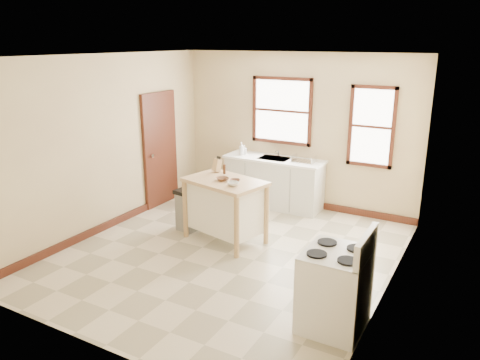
% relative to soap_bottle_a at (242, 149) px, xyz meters
% --- Properties ---
extents(floor, '(5.00, 5.00, 0.00)m').
position_rel_soap_bottle_a_xyz_m(floor, '(0.93, -2.11, -1.04)').
color(floor, beige).
rests_on(floor, ground).
extents(ceiling, '(5.00, 5.00, 0.00)m').
position_rel_soap_bottle_a_xyz_m(ceiling, '(0.93, -2.11, 1.76)').
color(ceiling, white).
rests_on(ceiling, ground).
extents(wall_back, '(4.50, 0.04, 2.80)m').
position_rel_soap_bottle_a_xyz_m(wall_back, '(0.93, 0.39, 0.36)').
color(wall_back, beige).
rests_on(wall_back, ground).
extents(wall_left, '(0.04, 5.00, 2.80)m').
position_rel_soap_bottle_a_xyz_m(wall_left, '(-1.32, -2.11, 0.36)').
color(wall_left, beige).
rests_on(wall_left, ground).
extents(wall_right, '(0.04, 5.00, 2.80)m').
position_rel_soap_bottle_a_xyz_m(wall_right, '(3.18, -2.11, 0.36)').
color(wall_right, beige).
rests_on(wall_right, ground).
extents(window_main, '(1.17, 0.06, 1.22)m').
position_rel_soap_bottle_a_xyz_m(window_main, '(0.63, 0.37, 0.71)').
color(window_main, '#401D11').
rests_on(window_main, wall_back).
extents(window_side, '(0.77, 0.06, 1.37)m').
position_rel_soap_bottle_a_xyz_m(window_side, '(2.28, 0.37, 0.56)').
color(window_side, '#401D11').
rests_on(window_side, wall_back).
extents(door_left, '(0.06, 0.90, 2.10)m').
position_rel_soap_bottle_a_xyz_m(door_left, '(-1.28, -0.81, 0.01)').
color(door_left, '#401D11').
rests_on(door_left, ground).
extents(baseboard_back, '(4.50, 0.04, 0.12)m').
position_rel_soap_bottle_a_xyz_m(baseboard_back, '(0.93, 0.36, -0.98)').
color(baseboard_back, '#401D11').
rests_on(baseboard_back, ground).
extents(baseboard_left, '(0.04, 5.00, 0.12)m').
position_rel_soap_bottle_a_xyz_m(baseboard_left, '(-1.29, -2.11, -0.98)').
color(baseboard_left, '#401D11').
rests_on(baseboard_left, ground).
extents(sink_counter, '(1.86, 0.62, 0.92)m').
position_rel_soap_bottle_a_xyz_m(sink_counter, '(0.63, 0.09, -0.58)').
color(sink_counter, beige).
rests_on(sink_counter, ground).
extents(faucet, '(0.03, 0.03, 0.22)m').
position_rel_soap_bottle_a_xyz_m(faucet, '(0.63, 0.27, -0.01)').
color(faucet, silver).
rests_on(faucet, sink_counter).
extents(soap_bottle_a, '(0.11, 0.11, 0.24)m').
position_rel_soap_bottle_a_xyz_m(soap_bottle_a, '(0.00, 0.00, 0.00)').
color(soap_bottle_a, '#B2B2B2').
rests_on(soap_bottle_a, sink_counter).
extents(soap_bottle_b, '(0.11, 0.11, 0.18)m').
position_rel_soap_bottle_a_xyz_m(soap_bottle_b, '(0.02, 0.08, -0.03)').
color(soap_bottle_b, '#B2B2B2').
rests_on(soap_bottle_b, sink_counter).
extents(dish_rack, '(0.47, 0.41, 0.10)m').
position_rel_soap_bottle_a_xyz_m(dish_rack, '(1.21, 0.10, -0.07)').
color(dish_rack, silver).
rests_on(dish_rack, sink_counter).
extents(kitchen_island, '(1.34, 1.01, 0.98)m').
position_rel_soap_bottle_a_xyz_m(kitchen_island, '(0.65, -1.70, -0.55)').
color(kitchen_island, tan).
rests_on(kitchen_island, ground).
extents(knife_block, '(0.12, 0.12, 0.20)m').
position_rel_soap_bottle_a_xyz_m(knife_block, '(0.32, -1.37, 0.04)').
color(knife_block, tan).
rests_on(knife_block, kitchen_island).
extents(pepper_grinder, '(0.05, 0.05, 0.15)m').
position_rel_soap_bottle_a_xyz_m(pepper_grinder, '(0.48, -1.41, 0.01)').
color(pepper_grinder, '#3F2211').
rests_on(pepper_grinder, kitchen_island).
extents(bowl_a, '(0.25, 0.25, 0.05)m').
position_rel_soap_bottle_a_xyz_m(bowl_a, '(0.64, -1.74, -0.04)').
color(bowl_a, brown).
rests_on(bowl_a, kitchen_island).
extents(bowl_b, '(0.21, 0.21, 0.04)m').
position_rel_soap_bottle_a_xyz_m(bowl_b, '(0.84, -1.71, -0.05)').
color(bowl_b, brown).
rests_on(bowl_b, kitchen_island).
extents(bowl_c, '(0.23, 0.23, 0.05)m').
position_rel_soap_bottle_a_xyz_m(bowl_c, '(0.91, -1.89, -0.04)').
color(bowl_c, white).
rests_on(bowl_c, kitchen_island).
extents(trash_bin, '(0.39, 0.34, 0.68)m').
position_rel_soap_bottle_a_xyz_m(trash_bin, '(-0.09, -1.65, -0.70)').
color(trash_bin, gray).
rests_on(trash_bin, ground).
extents(gas_stove, '(0.71, 0.72, 1.15)m').
position_rel_soap_bottle_a_xyz_m(gas_stove, '(2.85, -3.09, -0.47)').
color(gas_stove, white).
rests_on(gas_stove, ground).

